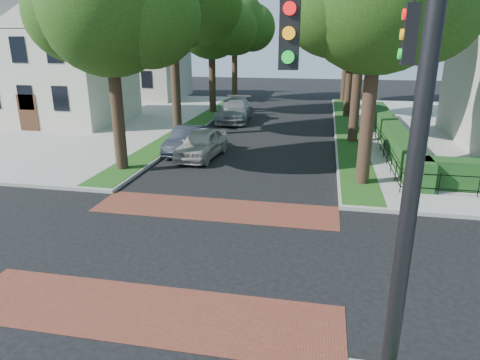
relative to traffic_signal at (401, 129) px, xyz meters
The scene contains 20 objects.
ground 8.09m from the traffic_signal, 137.91° to the left, with size 120.00×120.00×0.00m, color black.
sidewalk_nw 34.12m from the traffic_signal, 136.17° to the left, with size 30.00×30.00×0.15m, color gray.
crosswalk_far 10.20m from the traffic_signal, 122.69° to the left, with size 9.00×2.20×0.01m, color brown.
crosswalk_near 6.89m from the traffic_signal, 166.05° to the left, with size 9.00×2.20×0.01m, color brown.
grass_strip_ne 23.95m from the traffic_signal, 88.75° to the left, with size 1.60×29.80×0.02m, color #184C15.
grass_strip_nw 26.06m from the traffic_signal, 113.63° to the left, with size 1.60×29.80×0.02m, color #184C15.
tree_right_mid 19.95m from the traffic_signal, 87.89° to the left, with size 8.25×7.09×11.22m.
tree_right_far 28.73m from the traffic_signal, 88.57° to the left, with size 7.25×6.23×9.74m.
tree_right_back 37.74m from the traffic_signal, 88.91° to the left, with size 7.50×6.45×10.20m.
tree_left_near 15.74m from the traffic_signal, 131.45° to the left, with size 7.50×6.45×10.20m.
tree_left_far 30.52m from the traffic_signal, 109.77° to the left, with size 7.00×6.02×9.86m.
tree_left_back 39.12m from the traffic_signal, 105.27° to the left, with size 7.75×6.66×10.44m.
hedge_main_road 20.01m from the traffic_signal, 81.75° to the left, with size 1.00×18.00×1.20m, color #1D4116.
fence_main_road 19.95m from the traffic_signal, 84.08° to the left, with size 0.06×18.00×0.90m, color black, non-canonical shape.
house_left_near 30.29m from the traffic_signal, 132.28° to the left, with size 10.00×9.00×10.14m.
house_left_far 41.72m from the traffic_signal, 119.24° to the left, with size 10.00×9.00×10.14m.
traffic_signal is the anchor object (origin of this frame).
parked_car_front 16.81m from the traffic_signal, 116.80° to the left, with size 1.79×4.44×1.51m, color #B4AEA2.
parked_car_middle 18.12m from the traffic_signal, 118.71° to the left, with size 1.47×4.23×1.39m, color black.
parked_car_rear 26.85m from the traffic_signal, 107.29° to the left, with size 2.37×5.82×1.69m, color gray.
Camera 1 is at (3.75, -11.00, 5.97)m, focal length 32.00 mm.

